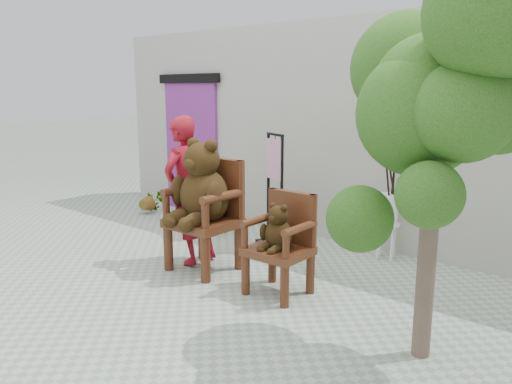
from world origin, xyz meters
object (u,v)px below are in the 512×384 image
chair_big (204,196)px  person (189,191)px  chair_small (281,237)px  display_stand (274,204)px  cafe_table (209,205)px  stool_bucket (388,208)px  tree (446,92)px

chair_big → person: (-0.34, 0.09, 0.01)m
chair_small → display_stand: display_stand is taller
chair_small → person: person is taller
chair_big → cafe_table: 1.51m
chair_big → stool_bucket: bearing=49.2°
chair_big → cafe_table: size_ratio=2.18×
person → display_stand: bearing=155.2°
chair_big → person: bearing=165.7°
stool_bucket → tree: size_ratio=0.50×
person → display_stand: (0.44, 1.11, -0.30)m
person → tree: bearing=79.1°
cafe_table → chair_small: bearing=-26.8°
chair_small → stool_bucket: stool_bucket is taller
chair_big → chair_small: 1.13m
person → chair_big: bearing=72.5°
cafe_table → tree: 4.31m
stool_bucket → person: bearing=-138.3°
chair_big → display_stand: (0.10, 1.20, -0.29)m
chair_big → cafe_table: (-0.98, 1.06, -0.43)m
tree → display_stand: bearing=150.1°
chair_big → cafe_table: chair_big is taller
cafe_table → tree: bearing=-20.4°
cafe_table → display_stand: (1.08, 0.14, 0.14)m
cafe_table → stool_bucket: stool_bucket is taller
chair_big → tree: 3.03m
person → cafe_table: person is taller
cafe_table → person: bearing=-56.9°
person → stool_bucket: size_ratio=1.21×
chair_big → person: 0.35m
cafe_table → stool_bucket: bearing=14.7°
person → stool_bucket: 2.44m
tree → person: bearing=172.3°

